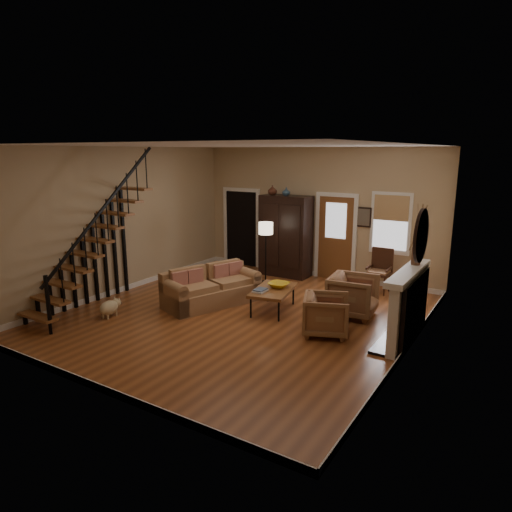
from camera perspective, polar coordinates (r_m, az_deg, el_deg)
The scene contains 15 objects.
room at distance 10.46m, azimuth 1.55°, elevation 3.65°, with size 7.00×7.33×3.30m.
staircase at distance 9.71m, azimuth -20.17°, elevation 2.69°, with size 0.94×2.80×3.20m, color brown, non-canonical shape.
fireplace at distance 8.21m, azimuth 18.73°, elevation -5.18°, with size 0.33×1.95×2.30m.
armoire at distance 11.87m, azimuth 3.73°, elevation 2.52°, with size 1.30×0.60×2.10m, color black, non-canonical shape.
vase_a at distance 11.80m, azimuth 2.07°, elevation 8.23°, with size 0.24×0.24×0.25m, color #4C2619.
vase_b at distance 11.61m, azimuth 3.80°, elevation 8.04°, with size 0.20×0.20×0.21m, color #334C60.
sofa at distance 9.76m, azimuth -5.56°, elevation -3.89°, with size 0.88×2.03×0.76m, color #9E7047, non-canonical shape.
coffee_table at distance 9.36m, azimuth 2.13°, elevation -5.49°, with size 0.72×1.23×0.47m, color brown, non-canonical shape.
bowl at distance 9.38m, azimuth 2.87°, elevation -3.63°, with size 0.42×0.42×0.10m, color gold.
books at distance 9.09m, azimuth 0.55°, elevation -4.30°, with size 0.22×0.31×0.06m, color beige, non-canonical shape.
armchair_left at distance 8.26m, azimuth 8.77°, elevation -7.26°, with size 0.78×0.80×0.73m, color brown.
armchair_right at distance 9.25m, azimuth 12.03°, elevation -4.86°, with size 0.88×0.90×0.82m, color brown.
floor_lamp at distance 11.17m, azimuth 1.22°, elevation 0.37°, with size 0.35×0.35×1.52m, color black, non-canonical shape.
side_chair at distance 10.86m, azimuth 15.12°, elevation -1.82°, with size 0.54×0.54×1.02m, color #3A1E12, non-canonical shape.
dog at distance 9.48m, azimuth -17.90°, elevation -6.30°, with size 0.28×0.48×0.35m, color beige, non-canonical shape.
Camera 1 is at (4.79, -7.16, 3.20)m, focal length 32.00 mm.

